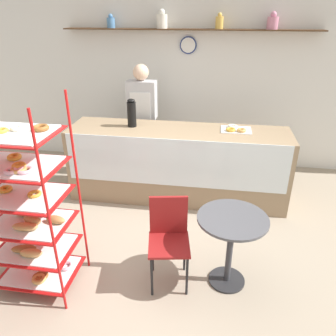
{
  "coord_description": "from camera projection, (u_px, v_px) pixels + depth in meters",
  "views": [
    {
      "loc": [
        0.5,
        -2.74,
        2.42
      ],
      "look_at": [
        0.0,
        0.46,
        0.85
      ],
      "focal_mm": 35.0,
      "sensor_mm": 36.0,
      "label": 1
    }
  ],
  "objects": [
    {
      "name": "ground_plane",
      "position": [
        161.0,
        256.0,
        3.56
      ],
      "size": [
        14.0,
        14.0,
        0.0
      ],
      "primitive_type": "plane",
      "color": "gray"
    },
    {
      "name": "pastry_rack",
      "position": [
        28.0,
        210.0,
        2.87
      ],
      "size": [
        0.76,
        0.58,
        1.84
      ],
      "color": "#B71414",
      "rests_on": "ground_plane"
    },
    {
      "name": "cafe_chair",
      "position": [
        169.0,
        232.0,
        3.08
      ],
      "size": [
        0.44,
        0.44,
        0.87
      ],
      "rotation": [
        0.0,
        0.0,
        6.46
      ],
      "color": "black",
      "rests_on": "ground_plane"
    },
    {
      "name": "cafe_table",
      "position": [
        231.0,
        235.0,
        3.0
      ],
      "size": [
        0.64,
        0.64,
        0.75
      ],
      "color": "#262628",
      "rests_on": "ground_plane"
    },
    {
      "name": "coffee_carafe",
      "position": [
        132.0,
        113.0,
        4.35
      ],
      "size": [
        0.12,
        0.12,
        0.38
      ],
      "color": "black",
      "rests_on": "display_counter"
    },
    {
      "name": "back_wall",
      "position": [
        189.0,
        82.0,
        5.29
      ],
      "size": [
        10.0,
        0.3,
        2.7
      ],
      "color": "white",
      "rests_on": "ground_plane"
    },
    {
      "name": "display_counter",
      "position": [
        178.0,
        164.0,
        4.52
      ],
      "size": [
        2.94,
        0.74,
        1.0
      ],
      "color": "#937A5B",
      "rests_on": "ground_plane"
    },
    {
      "name": "person_worker",
      "position": [
        142.0,
        117.0,
        4.96
      ],
      "size": [
        0.43,
        0.24,
        1.73
      ],
      "color": "#282833",
      "rests_on": "ground_plane"
    },
    {
      "name": "donut_tray_counter",
      "position": [
        235.0,
        129.0,
        4.26
      ],
      "size": [
        0.39,
        0.3,
        0.05
      ],
      "color": "white",
      "rests_on": "display_counter"
    }
  ]
}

